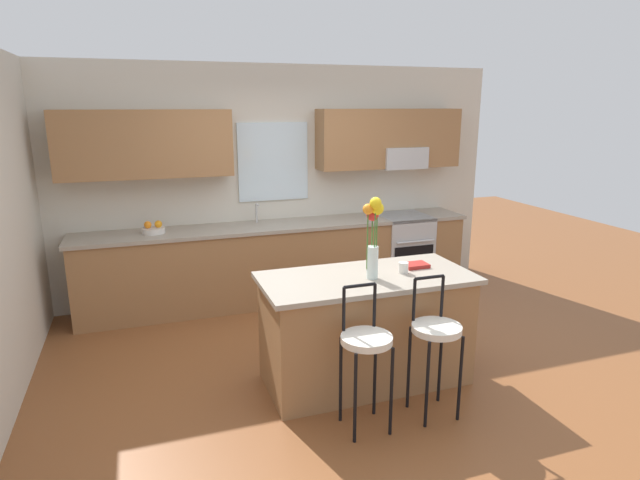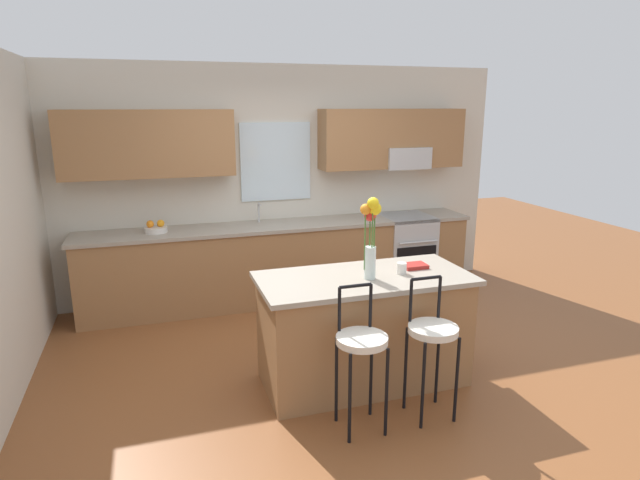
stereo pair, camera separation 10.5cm
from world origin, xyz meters
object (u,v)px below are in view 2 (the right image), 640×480
bar_stool_near (361,346)px  fruit_bowl_oranges (156,228)px  flower_vase (371,231)px  bar_stool_middle (432,336)px  mug_ceramic (402,268)px  oven_range (405,252)px  cookbook (414,266)px  kitchen_island (364,329)px

bar_stool_near → fruit_bowl_oranges: bearing=115.6°
flower_vase → fruit_bowl_oranges: (-1.57, 2.14, -0.34)m
bar_stool_near → bar_stool_middle: 0.55m
bar_stool_middle → bar_stool_near: bearing=180.0°
mug_ceramic → fruit_bowl_oranges: bearing=131.7°
bar_stool_near → flower_vase: (0.29, 0.54, 0.67)m
fruit_bowl_oranges → oven_range: bearing=-0.5°
mug_ceramic → fruit_bowl_oranges: (-1.87, 2.10, -0.00)m
cookbook → fruit_bowl_oranges: 2.85m
flower_vase → cookbook: 0.62m
kitchen_island → mug_ceramic: mug_ceramic is taller
flower_vase → bar_stool_near: bearing=-117.8°
oven_range → bar_stool_middle: 2.89m
flower_vase → cookbook: bearing=17.8°
flower_vase → cookbook: (0.47, 0.15, -0.37)m
mug_ceramic → cookbook: mug_ceramic is taller
kitchen_island → cookbook: bearing=9.3°
bar_stool_middle → cookbook: 0.79m
kitchen_island → bar_stool_middle: bearing=-66.0°
kitchen_island → bar_stool_near: 0.70m
kitchen_island → cookbook: (0.48, 0.08, 0.47)m
bar_stool_near → mug_ceramic: bearing=45.1°
flower_vase → mug_ceramic: flower_vase is taller
kitchen_island → cookbook: size_ratio=8.57×
flower_vase → cookbook: flower_vase is taller
bar_stool_middle → fruit_bowl_oranges: 3.27m
mug_ceramic → fruit_bowl_oranges: 2.81m
bar_stool_middle → cookbook: size_ratio=5.21×
bar_stool_middle → fruit_bowl_oranges: bearing=124.4°
oven_range → mug_ceramic: (-1.10, -2.07, 0.51)m
bar_stool_middle → fruit_bowl_oranges: fruit_bowl_oranges is taller
bar_stool_near → cookbook: size_ratio=5.21×
oven_range → flower_vase: bearing=-123.4°
bar_stool_near → bar_stool_middle: (0.55, 0.00, 0.00)m
oven_range → mug_ceramic: 2.40m
oven_range → mug_ceramic: size_ratio=10.22×
oven_range → flower_vase: flower_vase is taller
kitchen_island → bar_stool_near: bearing=-114.0°
cookbook → oven_range: bearing=64.9°
mug_ceramic → flower_vase: bearing=-172.3°
mug_ceramic → bar_stool_middle: bearing=-93.1°
oven_range → flower_vase: (-1.39, -2.11, 0.85)m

